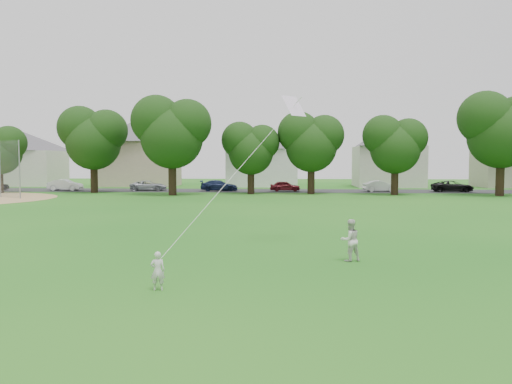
{
  "coord_description": "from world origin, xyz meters",
  "views": [
    {
      "loc": [
        3.17,
        -12.67,
        3.2
      ],
      "look_at": [
        2.25,
        2.0,
        2.3
      ],
      "focal_mm": 35.0,
      "sensor_mm": 36.0,
      "label": 1
    }
  ],
  "objects": [
    {
      "name": "kite",
      "position": [
        1.69,
        3.04,
        3.02
      ],
      "size": [
        2.29,
        4.22,
        9.33
      ],
      "color": "white",
      "rests_on": "ground"
    },
    {
      "name": "tree_row",
      "position": [
        2.49,
        36.08,
        5.88
      ],
      "size": [
        81.03,
        8.94,
        9.99
      ],
      "color": "black",
      "rests_on": "ground"
    },
    {
      "name": "ground",
      "position": [
        0.0,
        0.0,
        0.0
      ],
      "size": [
        160.0,
        160.0,
        0.0
      ],
      "primitive_type": "plane",
      "color": "#145B15",
      "rests_on": "ground"
    },
    {
      "name": "parked_cars",
      "position": [
        -3.25,
        41.0,
        0.59
      ],
      "size": [
        54.35,
        2.31,
        1.22
      ],
      "color": "black",
      "rests_on": "ground"
    },
    {
      "name": "house_row",
      "position": [
        -0.59,
        52.0,
        4.86
      ],
      "size": [
        77.68,
        13.74,
        10.53
      ],
      "color": "silver",
      "rests_on": "ground"
    },
    {
      "name": "older_boy",
      "position": [
        5.2,
        3.35,
        0.68
      ],
      "size": [
        0.8,
        0.72,
        1.36
      ],
      "primitive_type": "imported",
      "rotation": [
        0.0,
        0.0,
        3.52
      ],
      "color": "silver",
      "rests_on": "ground"
    },
    {
      "name": "toddler",
      "position": [
        -0.03,
        -0.62,
        0.49
      ],
      "size": [
        0.39,
        0.3,
        0.98
      ],
      "primitive_type": "imported",
      "rotation": [
        0.0,
        0.0,
        3.33
      ],
      "color": "silver",
      "rests_on": "ground"
    },
    {
      "name": "street",
      "position": [
        0.0,
        42.0,
        0.01
      ],
      "size": [
        90.0,
        7.0,
        0.01
      ],
      "primitive_type": "cube",
      "color": "#2D2D30",
      "rests_on": "ground"
    }
  ]
}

